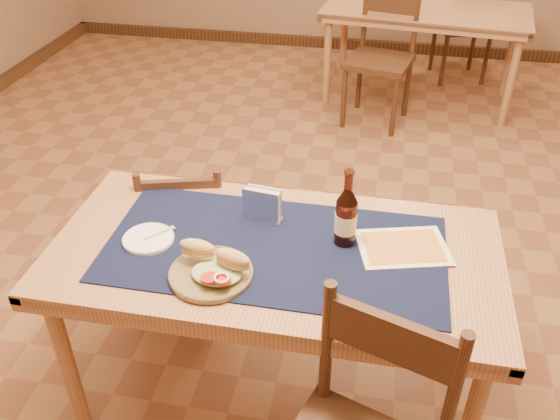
% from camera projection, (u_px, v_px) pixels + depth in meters
% --- Properties ---
extents(room, '(6.04, 7.04, 2.84)m').
position_uv_depth(room, '(313.00, 1.00, 2.38)').
color(room, '#90633F').
rests_on(room, ground).
extents(main_table, '(1.60, 0.80, 0.75)m').
position_uv_depth(main_table, '(275.00, 267.00, 2.15)').
color(main_table, '#AD7652').
rests_on(main_table, ground).
extents(placemat, '(1.20, 0.60, 0.01)m').
position_uv_depth(placemat, '(275.00, 248.00, 2.10)').
color(placemat, '#0E1336').
rests_on(placemat, main_table).
extents(baseboard, '(6.00, 7.00, 0.10)m').
position_uv_depth(baseboard, '(305.00, 260.00, 3.15)').
color(baseboard, '#432B18').
rests_on(baseboard, ground).
extents(back_table, '(1.64, 0.96, 0.75)m').
position_uv_depth(back_table, '(426.00, 18.00, 4.62)').
color(back_table, '#AD7652').
rests_on(back_table, ground).
extents(chair_main_far, '(0.47, 0.47, 0.82)m').
position_uv_depth(chair_main_far, '(187.00, 232.00, 2.73)').
color(chair_main_far, '#432B18').
rests_on(chair_main_far, ground).
extents(chair_back_near, '(0.54, 0.54, 0.98)m').
position_uv_depth(chair_back_near, '(381.00, 56.00, 4.39)').
color(chair_back_near, '#432B18').
rests_on(chair_back_near, ground).
extents(chair_back_far, '(0.51, 0.51, 0.92)m').
position_uv_depth(chair_back_far, '(465.00, 26.00, 5.08)').
color(chair_back_far, '#432B18').
rests_on(chair_back_far, ground).
extents(sandwich_plate, '(0.28, 0.28, 0.11)m').
position_uv_depth(sandwich_plate, '(213.00, 269.00, 1.96)').
color(sandwich_plate, brown).
rests_on(sandwich_plate, placemat).
extents(side_plate, '(0.19, 0.19, 0.02)m').
position_uv_depth(side_plate, '(148.00, 238.00, 2.13)').
color(side_plate, white).
rests_on(side_plate, placemat).
extents(fork, '(0.09, 0.11, 0.00)m').
position_uv_depth(fork, '(162.00, 232.00, 2.15)').
color(fork, '#89BA66').
rests_on(fork, side_plate).
extents(beer_bottle, '(0.08, 0.08, 0.30)m').
position_uv_depth(beer_bottle, '(346.00, 217.00, 2.07)').
color(beer_bottle, '#4D190D').
rests_on(beer_bottle, placemat).
extents(napkin_holder, '(0.16, 0.07, 0.13)m').
position_uv_depth(napkin_holder, '(262.00, 205.00, 2.21)').
color(napkin_holder, silver).
rests_on(napkin_holder, placemat).
extents(menu_card, '(0.36, 0.30, 0.01)m').
position_uv_depth(menu_card, '(403.00, 247.00, 2.10)').
color(menu_card, '#F8EBBB').
rests_on(menu_card, placemat).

